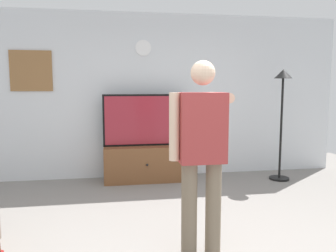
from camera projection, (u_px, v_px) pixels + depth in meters
back_wall at (155, 96)px, 5.62m from camera, size 6.40×0.10×2.70m
tv_stand at (146, 163)px, 5.37m from camera, size 1.32×0.46×0.57m
television at (145, 120)px, 5.34m from camera, size 1.33×0.07×0.82m
wall_clock at (143, 48)px, 5.44m from camera, size 0.26×0.03×0.26m
framed_picture at (31, 71)px, 5.21m from camera, size 0.63×0.04×0.63m
floor_lamp at (282, 101)px, 5.34m from camera, size 0.32×0.32×1.78m
person_standing_nearer_lamp at (202, 148)px, 2.92m from camera, size 0.58×0.78×1.73m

